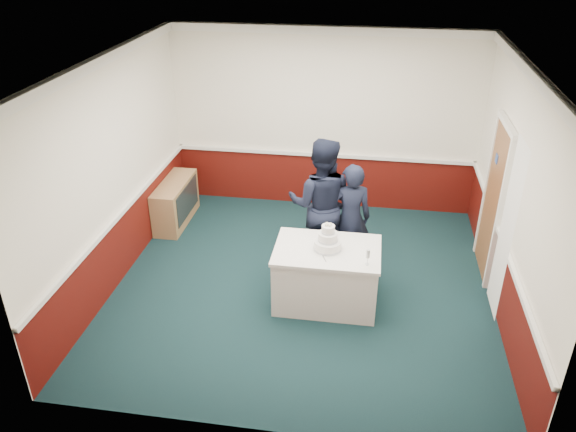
# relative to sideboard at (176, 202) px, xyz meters

# --- Properties ---
(ground) EXTENTS (5.00, 5.00, 0.00)m
(ground) POSITION_rel_sideboard_xyz_m (2.28, -1.47, -0.35)
(ground) COLOR #132D30
(ground) RESTS_ON ground
(room_shell) EXTENTS (5.00, 5.00, 3.00)m
(room_shell) POSITION_rel_sideboard_xyz_m (2.36, -0.86, 1.62)
(room_shell) COLOR white
(room_shell) RESTS_ON ground
(sideboard) EXTENTS (0.41, 1.20, 0.70)m
(sideboard) POSITION_rel_sideboard_xyz_m (0.00, 0.00, 0.00)
(sideboard) COLOR #A67550
(sideboard) RESTS_ON ground
(cake_table) EXTENTS (1.32, 0.92, 0.79)m
(cake_table) POSITION_rel_sideboard_xyz_m (2.62, -1.78, 0.05)
(cake_table) COLOR white
(cake_table) RESTS_ON ground
(wedding_cake) EXTENTS (0.35, 0.35, 0.36)m
(wedding_cake) POSITION_rel_sideboard_xyz_m (2.62, -1.78, 0.55)
(wedding_cake) COLOR white
(wedding_cake) RESTS_ON cake_table
(cake_knife) EXTENTS (0.10, 0.21, 0.00)m
(cake_knife) POSITION_rel_sideboard_xyz_m (2.59, -1.98, 0.44)
(cake_knife) COLOR silver
(cake_knife) RESTS_ON cake_table
(champagne_flute) EXTENTS (0.05, 0.05, 0.21)m
(champagne_flute) POSITION_rel_sideboard_xyz_m (3.12, -2.06, 0.58)
(champagne_flute) COLOR silver
(champagne_flute) RESTS_ON cake_table
(person_man) EXTENTS (0.94, 0.74, 1.90)m
(person_man) POSITION_rel_sideboard_xyz_m (2.44, -0.88, 0.60)
(person_man) COLOR black
(person_man) RESTS_ON ground
(person_woman) EXTENTS (0.64, 0.49, 1.60)m
(person_woman) POSITION_rel_sideboard_xyz_m (2.85, -0.95, 0.45)
(person_woman) COLOR black
(person_woman) RESTS_ON ground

